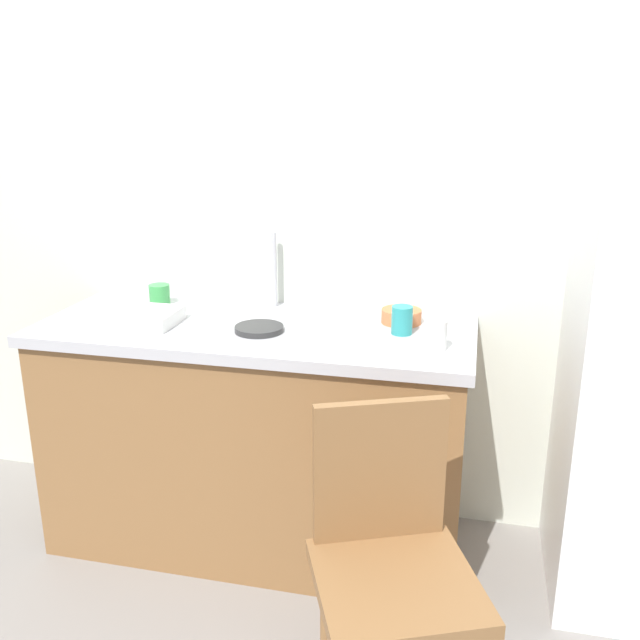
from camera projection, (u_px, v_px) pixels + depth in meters
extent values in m
cube|color=silver|center=(336.00, 210.00, 2.62)|extent=(4.80, 0.10, 2.48)
cube|color=olive|center=(259.00, 440.00, 2.58)|extent=(1.51, 0.60, 0.83)
cube|color=#B7B7BC|center=(255.00, 330.00, 2.46)|extent=(1.55, 0.64, 0.04)
cylinder|color=#B7B7BC|center=(274.00, 270.00, 2.64)|extent=(0.02, 0.02, 0.29)
cylinder|color=olive|center=(327.00, 630.00, 1.91)|extent=(0.04, 0.04, 0.45)
cylinder|color=olive|center=(430.00, 617.00, 1.96)|extent=(0.04, 0.04, 0.45)
cube|color=olive|center=(396.00, 585.00, 1.72)|extent=(0.52, 0.52, 0.04)
cube|color=olive|center=(380.00, 470.00, 1.83)|extent=(0.34, 0.17, 0.40)
cube|color=white|center=(139.00, 317.00, 2.46)|extent=(0.28, 0.20, 0.05)
cylinder|color=#C67042|center=(401.00, 316.00, 2.46)|extent=(0.14, 0.14, 0.05)
cylinder|color=#2D2D2D|center=(259.00, 329.00, 2.37)|extent=(0.17, 0.17, 0.02)
cylinder|color=teal|center=(402.00, 320.00, 2.34)|extent=(0.07, 0.07, 0.10)
cylinder|color=white|center=(435.00, 335.00, 2.18)|extent=(0.07, 0.07, 0.10)
cylinder|color=green|center=(160.00, 294.00, 2.70)|extent=(0.08, 0.08, 0.08)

